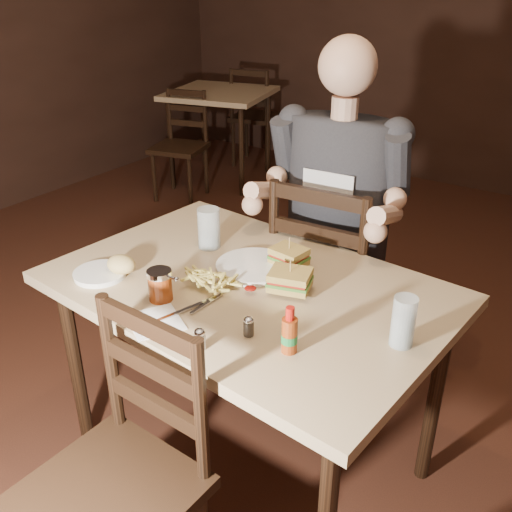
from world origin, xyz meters
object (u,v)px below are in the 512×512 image
Objects in this scene: bg_table at (220,102)px; syrup_dispenser at (160,285)px; dinner_plate at (254,267)px; hot_sauce at (290,330)px; chair_far at (333,283)px; bg_chair_near at (179,147)px; side_plate at (100,274)px; bg_chair_far at (257,117)px; diner at (336,173)px; chair_near at (108,494)px; main_table at (248,303)px; glass_left at (209,228)px; glass_right at (403,322)px.

bg_table is 9.51× the size of syrup_dispenser.
hot_sauce is at bearing -44.23° from dinner_plate.
dinner_plate is (-0.06, -0.52, 0.29)m from chair_far.
bg_chair_near reaches higher than dinner_plate.
chair_far is 0.96m from hot_sauce.
bg_chair_far is at bearing 115.82° from side_plate.
diner reaches higher than dinner_plate.
syrup_dispenser is (-0.18, 0.44, 0.36)m from chair_near.
hot_sauce is at bearing -38.38° from main_table.
hot_sauce is at bearing -0.37° from side_plate.
glass_left is (-0.27, 0.15, 0.15)m from main_table.
hot_sauce is at bearing 104.51° from chair_far.
glass_left is 0.88× the size of side_plate.
bg_chair_far is 3.46m from glass_left.
bg_table is at bearing 130.21° from hot_sauce.
chair_far reaches higher than hot_sauce.
bg_chair_near is 3.26m from hot_sauce.
diner is at bearing 54.07° from glass_left.
diner reaches higher than glass_right.
main_table is 13.41× the size of syrup_dispenser.
diner reaches higher than syrup_dispenser.
chair_near is at bearing 85.99° from chair_far.
glass_right reaches higher than side_plate.
hot_sauce is at bearing -58.36° from bg_chair_near.
dinner_plate is (-0.04, 0.09, 0.08)m from main_table.
glass_left is at bearing 112.14° from chair_near.
side_plate is at bearing -68.98° from bg_chair_near.
chair_far reaches higher than glass_left.
chair_far is 7.07× the size of hot_sauce.
diner is at bearing 87.42° from main_table.
glass_left reaches higher than glass_right.
main_table is 5.41× the size of dinner_plate.
hot_sauce is (2.35, -3.33, 0.39)m from bg_chair_far.
chair_far reaches higher than side_plate.
hot_sauce is (2.35, -2.78, 0.16)m from bg_table.
chair_far reaches higher than chair_near.
main_table and bg_table have the same top height.
side_plate is (-0.44, -0.24, 0.08)m from main_table.
glass_right is at bearing -44.93° from bg_table.
syrup_dispenser reaches higher than side_plate.
hot_sauce reaches higher than dinner_plate.
chair_near is 6.19× the size of glass_right.
glass_left reaches higher than dinner_plate.
dinner_plate is 1.70× the size of glass_right.
diner is 3.91× the size of dinner_plate.
bg_table is 1.07× the size of bg_chair_far.
bg_chair_far is 6.46× the size of hot_sauce.
glass_left is 0.39m from syrup_dispenser.
hot_sauce is 0.47m from syrup_dispenser.
diner is (2.07, -1.43, 0.58)m from bg_chair_near.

